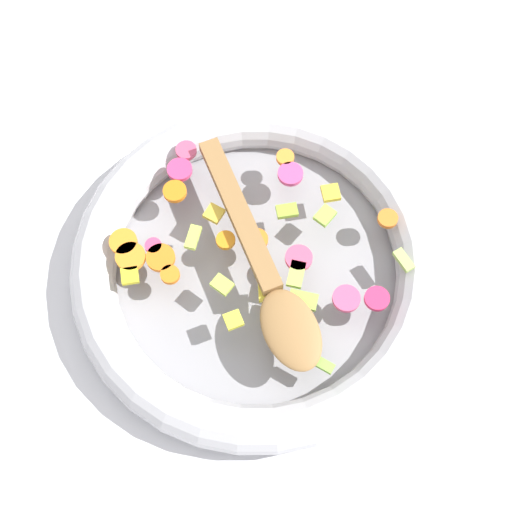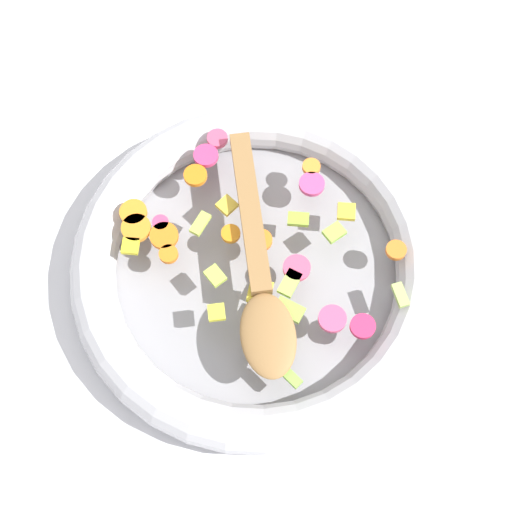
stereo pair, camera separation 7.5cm
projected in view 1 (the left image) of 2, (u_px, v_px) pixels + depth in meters
ground_plane at (256, 273)px, 0.80m from camera, size 4.00×4.00×0.00m
skillet at (256, 266)px, 0.78m from camera, size 0.41×0.41×0.05m
chopped_vegetables at (243, 241)px, 0.76m from camera, size 0.23×0.30×0.01m
wooden_spoon at (267, 275)px, 0.73m from camera, size 0.21×0.24×0.01m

